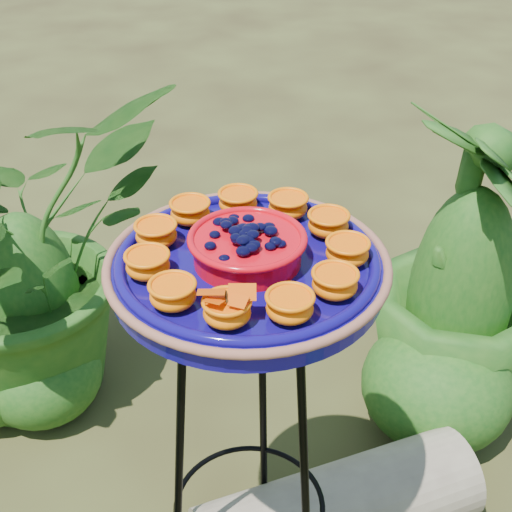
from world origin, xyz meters
TOP-DOWN VIEW (x-y plane):
  - tripod_stand at (0.00, -0.01)m, footprint 0.37×0.37m
  - feeder_dish at (0.00, -0.01)m, footprint 0.52×0.52m
  - driftwood_log at (0.21, 0.12)m, footprint 0.71×0.46m
  - shrub_back_left at (-0.64, 0.70)m, footprint 1.10×1.11m
  - shrub_back_right at (0.58, 0.65)m, footprint 0.63×0.63m

SIDE VIEW (x-z plane):
  - driftwood_log at x=0.21m, z-range 0.00..0.22m
  - shrub_back_right at x=0.58m, z-range 0.00..0.90m
  - shrub_back_left at x=-0.64m, z-range 0.00..0.93m
  - tripod_stand at x=0.00m, z-range 0.09..0.96m
  - feeder_dish at x=0.00m, z-range 0.86..0.96m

